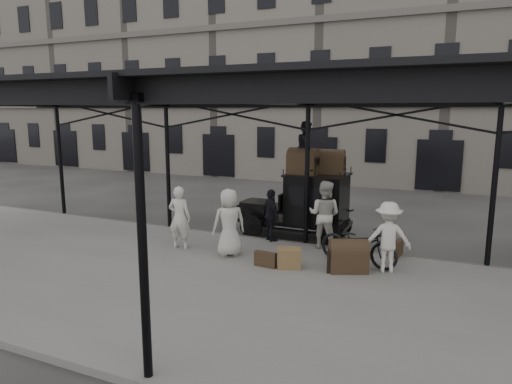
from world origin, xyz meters
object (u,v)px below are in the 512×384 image
Objects in this scene: porter_official at (271,215)px; steamer_trunk_roof_near at (303,163)px; steamer_trunk_platform at (348,258)px; porter_left at (180,217)px; bicycle at (358,244)px; taxi at (307,203)px.

steamer_trunk_roof_near reaches higher than porter_official.
porter_left is at bearing 157.48° from steamer_trunk_platform.
porter_left is 4.22m from steamer_trunk_roof_near.
bicycle is (5.11, 0.67, -0.36)m from porter_left.
taxi reaches higher than porter_left.
porter_left is 1.95× the size of steamer_trunk_platform.
porter_left is 2.82m from porter_official.
taxi is 4.19m from porter_left.
porter_official is 1.71× the size of steamer_trunk_platform.
porter_official is 0.75× the size of bicycle.
porter_official is 1.72× the size of steamer_trunk_roof_near.
steamer_trunk_roof_near is at bearing -146.12° from porter_left.
bicycle reaches higher than steamer_trunk_platform.
porter_official is 3.35m from steamer_trunk_platform.
porter_left reaches higher than porter_official.
taxi is 1.97× the size of porter_left.
bicycle is 2.29× the size of steamer_trunk_roof_near.
steamer_trunk_roof_near is at bearing -108.07° from taxi.
bicycle is (2.14, -2.29, -0.48)m from taxi.
steamer_trunk_roof_near is (-0.08, -0.25, 1.32)m from taxi.
porter_official is at bearing 83.32° from bicycle.
bicycle is at bearing -158.42° from porter_official.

